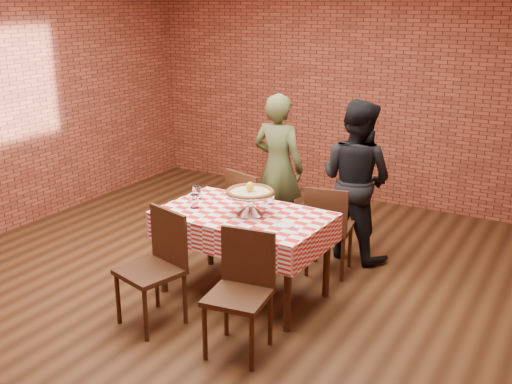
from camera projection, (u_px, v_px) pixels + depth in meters
ground at (217, 284)px, 5.49m from camera, size 6.00×6.00×0.00m
back_wall at (347, 85)px, 7.52m from camera, size 5.50×0.00×5.50m
table at (244, 254)px, 5.20m from camera, size 1.44×0.90×0.75m
tablecloth at (244, 226)px, 5.12m from camera, size 1.48×0.94×0.24m
pizza_stand at (250, 203)px, 5.03m from camera, size 0.43×0.43×0.18m
pizza at (250, 192)px, 5.00m from camera, size 0.41×0.41×0.03m
lemon at (250, 187)px, 4.99m from camera, size 0.07×0.07×0.08m
water_glass_left at (194, 201)px, 5.19m from camera, size 0.08×0.08×0.12m
water_glass_right at (197, 192)px, 5.42m from camera, size 0.08×0.08×0.12m
side_plate at (284, 225)px, 4.79m from camera, size 0.15×0.15×0.01m
sweetener_packet_a at (290, 231)px, 4.67m from camera, size 0.05×0.04×0.00m
sweetener_packet_b at (295, 233)px, 4.64m from camera, size 0.05×0.04×0.00m
condiment_caddy at (268, 196)px, 5.31m from camera, size 0.11×0.10×0.12m
chair_near_left at (150, 271)px, 4.69m from camera, size 0.53×0.53×0.92m
chair_near_right at (238, 297)px, 4.30m from camera, size 0.48×0.48×0.90m
chair_far_left at (256, 214)px, 5.94m from camera, size 0.54×0.54×0.92m
chair_far_right at (330, 228)px, 5.62m from camera, size 0.46×0.46×0.87m
diner_olive at (278, 167)px, 6.34m from camera, size 0.58×0.39×1.57m
diner_black at (356, 180)px, 5.87m from camera, size 0.88×0.75×1.59m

